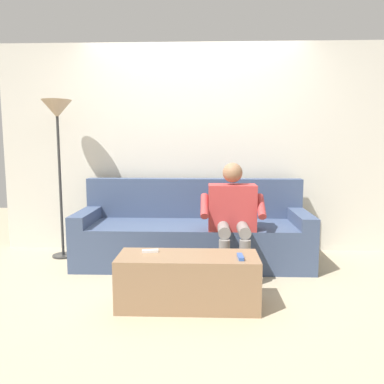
{
  "coord_description": "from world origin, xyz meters",
  "views": [
    {
      "loc": [
        -0.14,
        3.89,
        1.28
      ],
      "look_at": [
        0.0,
        0.16,
        0.8
      ],
      "focal_mm": 35.77,
      "sensor_mm": 36.0,
      "label": 1
    }
  ],
  "objects": [
    {
      "name": "floor_lamp",
      "position": [
        1.48,
        -0.25,
        1.5
      ],
      "size": [
        0.32,
        0.32,
        1.74
      ],
      "color": "#2D2D2D",
      "rests_on": "ground"
    },
    {
      "name": "back_wall",
      "position": [
        0.0,
        -0.62,
        1.21
      ],
      "size": [
        4.54,
        0.06,
        2.41
      ],
      "primitive_type": "cube",
      "color": "beige",
      "rests_on": "ground"
    },
    {
      "name": "coffee_table",
      "position": [
        0.0,
        1.01,
        0.21
      ],
      "size": [
        1.1,
        0.41,
        0.41
      ],
      "color": "#8C6B4C",
      "rests_on": "ground"
    },
    {
      "name": "remote_white",
      "position": [
        0.31,
        0.94,
        0.42
      ],
      "size": [
        0.13,
        0.06,
        0.02
      ],
      "primitive_type": "cube",
      "rotation": [
        0.0,
        0.0,
        0.21
      ],
      "color": "white",
      "rests_on": "coffee_table"
    },
    {
      "name": "ground_plane",
      "position": [
        0.0,
        0.6,
        0.0
      ],
      "size": [
        8.0,
        8.0,
        0.0
      ],
      "primitive_type": "plane",
      "color": "tan"
    },
    {
      "name": "person_solo_seated",
      "position": [
        -0.39,
        0.28,
        0.62
      ],
      "size": [
        0.61,
        0.58,
        1.09
      ],
      "color": "#B23838",
      "rests_on": "ground"
    },
    {
      "name": "remote_blue",
      "position": [
        -0.4,
        1.08,
        0.42
      ],
      "size": [
        0.04,
        0.14,
        0.03
      ],
      "primitive_type": "cube",
      "rotation": [
        0.0,
        0.0,
        1.61
      ],
      "color": "#3860B7",
      "rests_on": "coffee_table"
    },
    {
      "name": "couch",
      "position": [
        0.0,
        -0.12,
        0.29
      ],
      "size": [
        2.43,
        0.82,
        0.88
      ],
      "color": "#3D4C6B",
      "rests_on": "ground"
    }
  ]
}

